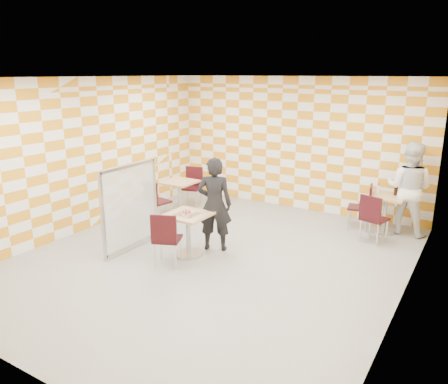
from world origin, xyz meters
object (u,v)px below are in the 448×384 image
(partition, at_px, (130,207))
(man_white, at_px, (409,188))
(second_table, at_px, (385,207))
(man_dark, at_px, (214,204))
(soda_bottle, at_px, (396,190))
(chair_empty_near, at_px, (155,198))
(sport_bottle, at_px, (378,189))
(main_table, at_px, (188,227))
(chair_second_side, at_px, (364,204))
(chair_second_front, at_px, (373,215))
(chair_empty_far, at_px, (193,183))
(empty_table, at_px, (180,192))
(chair_main_front, at_px, (166,236))

(partition, xyz_separation_m, man_white, (4.03, 3.43, 0.12))
(second_table, bearing_deg, man_dark, -133.65)
(man_dark, xyz_separation_m, soda_bottle, (2.54, 2.61, 0.01))
(chair_empty_near, distance_m, man_white, 5.06)
(man_white, xyz_separation_m, sport_bottle, (-0.56, -0.06, -0.07))
(main_table, bearing_deg, chair_empty_near, 147.98)
(man_white, distance_m, sport_bottle, 0.56)
(chair_second_side, xyz_separation_m, partition, (-3.27, -3.19, 0.25))
(second_table, xyz_separation_m, chair_second_front, (-0.07, -0.75, 0.04))
(man_dark, bearing_deg, sport_bottle, -154.17)
(chair_second_side, bearing_deg, main_table, -127.91)
(main_table, height_order, chair_second_front, chair_second_front)
(man_white, bearing_deg, chair_empty_far, 14.86)
(chair_second_front, xyz_separation_m, man_white, (0.44, 0.91, 0.36))
(main_table, relative_size, chair_second_side, 0.81)
(chair_second_side, relative_size, partition, 0.60)
(main_table, relative_size, second_table, 1.00)
(man_white, bearing_deg, soda_bottle, 20.00)
(second_table, relative_size, empty_table, 1.00)
(empty_table, bearing_deg, chair_main_front, -57.29)
(main_table, distance_m, man_dark, 0.62)
(empty_table, bearing_deg, chair_empty_near, -92.18)
(soda_bottle, bearing_deg, chair_empty_far, -171.85)
(second_table, xyz_separation_m, empty_table, (-4.17, -1.19, 0.00))
(chair_main_front, distance_m, man_white, 4.80)
(chair_second_side, height_order, soda_bottle, soda_bottle)
(sport_bottle, bearing_deg, chair_empty_far, -171.31)
(man_dark, bearing_deg, main_table, 38.19)
(main_table, relative_size, sport_bottle, 3.75)
(chair_main_front, height_order, chair_empty_far, same)
(chair_main_front, height_order, soda_bottle, soda_bottle)
(second_table, xyz_separation_m, sport_bottle, (-0.19, 0.10, 0.33))
(empty_table, height_order, chair_second_side, chair_second_side)
(sport_bottle, bearing_deg, chair_main_front, -123.91)
(sport_bottle, bearing_deg, man_white, 6.37)
(chair_second_front, bearing_deg, sport_bottle, 97.91)
(chair_main_front, relative_size, chair_second_side, 1.00)
(second_table, height_order, sport_bottle, sport_bottle)
(sport_bottle, bearing_deg, empty_table, -162.08)
(partition, bearing_deg, chair_second_front, 35.05)
(empty_table, relative_size, partition, 0.48)
(chair_second_side, distance_m, soda_bottle, 0.65)
(chair_empty_far, distance_m, man_dark, 2.75)
(main_table, bearing_deg, empty_table, 130.74)
(chair_empty_near, xyz_separation_m, partition, (0.54, -1.28, 0.25))
(chair_second_side, bearing_deg, chair_empty_near, -153.43)
(chair_empty_far, bearing_deg, chair_second_front, -3.08)
(chair_second_front, distance_m, sport_bottle, 0.91)
(chair_second_front, height_order, partition, partition)
(chair_empty_near, relative_size, partition, 0.60)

